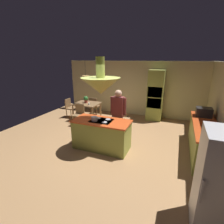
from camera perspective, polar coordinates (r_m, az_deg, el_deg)
name	(u,v)px	position (r m, az deg, el deg)	size (l,w,h in m)	color
ground	(105,145)	(5.55, -2.53, -10.95)	(8.16, 8.16, 0.00)	#AD7F51
wall_back	(134,89)	(8.26, 7.26, 7.85)	(6.80, 0.10, 2.55)	beige
kitchen_island	(102,134)	(5.18, -3.51, -7.50)	(1.72, 0.81, 0.92)	#939E42
counter_run_right	(204,139)	(5.55, 28.47, -7.92)	(0.73, 2.50, 0.90)	#939E42
oven_tower	(155,96)	(7.70, 14.40, 5.39)	(0.66, 0.62, 2.20)	#939E42
refrigerator	(223,185)	(3.21, 33.36, -19.84)	(0.72, 0.74, 1.70)	silver
dining_table	(87,105)	(7.62, -8.45, 2.24)	(1.08, 0.92, 0.76)	olive
person_at_island	(118,112)	(5.47, 2.11, -0.08)	(0.53, 0.23, 1.72)	tan
range_hood	(101,85)	(4.75, -3.85, 9.12)	(1.10, 1.10, 1.00)	#939E42
pendant_light_over_table	(86,78)	(7.39, -8.87, 11.25)	(0.32, 0.32, 0.82)	#E0B266
chair_facing_island	(79,113)	(7.10, -11.12, -0.35)	(0.40, 0.40, 0.87)	olive
chair_by_back_wall	(94,105)	(8.23, -6.04, 2.36)	(0.40, 0.40, 0.87)	olive
chair_at_corner	(70,107)	(8.14, -14.00, 1.76)	(0.40, 0.40, 0.87)	olive
potted_plant_on_table	(86,99)	(7.64, -8.80, 4.34)	(0.20, 0.20, 0.30)	#99382D
cup_on_table	(89,104)	(7.27, -7.78, 2.71)	(0.07, 0.07, 0.09)	white
canister_flour	(210,130)	(4.80, 30.06, -5.24)	(0.13, 0.13, 0.16)	silver
canister_sugar	(209,128)	(4.97, 29.79, -4.57)	(0.10, 0.10, 0.15)	#E0B78C
canister_tea	(208,125)	(5.13, 29.54, -3.86)	(0.14, 0.14, 0.14)	silver
microwave_on_counter	(204,112)	(6.05, 28.56, -0.03)	(0.46, 0.36, 0.28)	#232326
cooking_pot_on_cooktop	(94,119)	(4.94, -5.94, -2.24)	(0.18, 0.18, 0.12)	#B2B2B7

